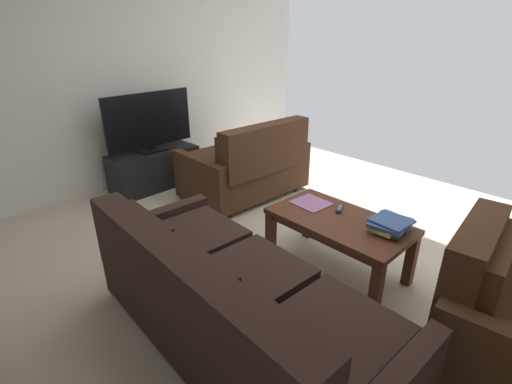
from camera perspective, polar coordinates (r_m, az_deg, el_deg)
The scene contains 10 objects.
ground_plane at distance 3.42m, azimuth 6.72°, elevation -8.45°, with size 5.06×5.03×0.01m, color beige.
wall_right at distance 4.92m, azimuth -16.63°, elevation 16.85°, with size 0.12×5.03×2.59m, color white.
sofa_main at distance 2.24m, azimuth -4.11°, elevation -16.86°, with size 2.04×0.94×0.83m.
loveseat_near at distance 4.27m, azimuth -1.25°, elevation 4.08°, with size 0.90×1.37×0.90m.
coffee_table at distance 2.97m, azimuth 12.61°, elevation -5.26°, with size 1.07×0.59×0.47m.
tv_stand at distance 4.74m, azimuth -15.29°, elevation 3.45°, with size 0.48×1.07×0.46m.
flat_tv at distance 4.58m, azimuth -16.08°, elevation 10.39°, with size 0.21×1.10×0.69m.
book_stack at distance 2.85m, azimuth 19.77°, elevation -4.69°, with size 0.28×0.32×0.09m.
tv_remote at distance 3.07m, azimuth 12.73°, elevation -2.48°, with size 0.11×0.16×0.02m.
loose_magazine at distance 3.14m, azimuth 8.42°, elevation -1.67°, with size 0.26×0.28×0.01m, color #996699.
Camera 1 is at (-1.81, 2.27, 1.81)m, focal length 26.04 mm.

